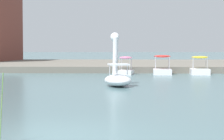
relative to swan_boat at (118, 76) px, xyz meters
The scene contains 6 objects.
ground_plane 13.28m from the swan_boat, 96.23° to the right, with size 581.77×581.77×0.00m, color slate.
shore_bank_far 24.84m from the swan_boat, 93.32° to the left, with size 155.87×25.60×0.55m, color #6B665B.
swan_boat is the anchor object (origin of this frame).
pedal_boat_pink 10.44m from the swan_boat, 87.16° to the left, with size 1.43×2.13×1.47m.
pedal_boat_red 11.19m from the swan_boat, 71.86° to the left, with size 1.56×2.29×1.58m.
pedal_boat_yellow 12.61m from the swan_boat, 58.76° to the left, with size 1.68×2.44×1.50m.
Camera 1 is at (1.75, -9.51, 2.04)m, focal length 65.82 mm.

